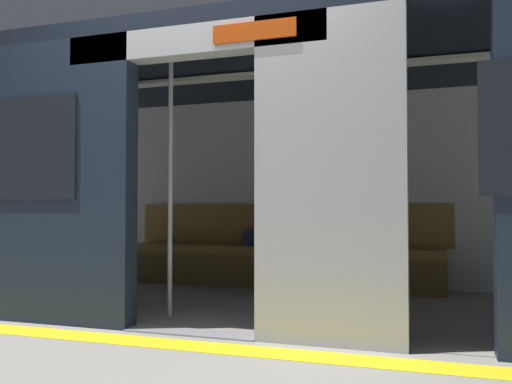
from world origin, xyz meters
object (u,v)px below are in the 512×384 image
at_px(bench_seat, 280,256).
at_px(person_seated, 290,226).
at_px(grab_pole_door, 170,185).
at_px(handbag, 255,238).
at_px(book, 321,246).
at_px(grab_pole_far, 276,184).
at_px(train_car, 243,140).

relative_size(bench_seat, person_seated, 2.88).
bearing_deg(bench_seat, grab_pole_door, 76.57).
distance_m(handbag, book, 0.72).
distance_m(handbag, grab_pole_door, 1.84).
height_order(bench_seat, person_seated, person_seated).
xyz_separation_m(book, grab_pole_far, (0.02, 1.62, 0.58)).
xyz_separation_m(train_car, grab_pole_far, (-0.47, 0.56, -0.43)).
relative_size(person_seated, book, 5.29).
bearing_deg(grab_pole_door, bench_seat, -103.43).
distance_m(bench_seat, book, 0.45).
distance_m(bench_seat, handbag, 0.35).
xyz_separation_m(train_car, handbag, (0.23, -1.06, -0.93)).
bearing_deg(handbag, grab_pole_far, 113.33).
height_order(book, grab_pole_far, grab_pole_far).
xyz_separation_m(person_seated, book, (-0.31, -0.11, -0.21)).
height_order(book, grab_pole_door, grab_pole_door).
relative_size(person_seated, handbag, 4.48).
relative_size(train_car, grab_pole_door, 3.11).
height_order(bench_seat, grab_pole_door, grab_pole_door).
xyz_separation_m(handbag, grab_pole_door, (0.12, 1.76, 0.51)).
distance_m(grab_pole_door, grab_pole_far, 0.83).
relative_size(train_car, grab_pole_far, 3.11).
height_order(person_seated, book, person_seated).
bearing_deg(grab_pole_far, bench_seat, -75.36).
relative_size(person_seated, grab_pole_door, 0.57).
relative_size(train_car, person_seated, 5.50).
distance_m(person_seated, handbag, 0.45).
bearing_deg(book, bench_seat, -4.49).
bearing_deg(grab_pole_door, book, -115.43).
xyz_separation_m(bench_seat, person_seated, (-0.12, 0.05, 0.32)).
distance_m(train_car, grab_pole_far, 0.84).
distance_m(train_car, book, 1.54).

